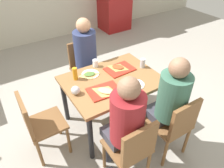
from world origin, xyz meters
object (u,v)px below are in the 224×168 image
object	(u,v)px
pizza_slice_b	(118,67)
person_in_brown_jacket	(169,100)
foil_bundle	(76,90)
tray_red_far	(120,69)
main_table	(112,85)
person_in_red	(125,121)
person_far_side	(87,54)
condiment_bottle	(75,74)
paper_plate_center	(90,74)
chair_left_end	(38,123)
pizza_slice_d	(133,83)
pizza_slice_c	(89,74)
soda_can	(143,63)
pizza_slice_a	(105,91)
plastic_cup_a	(95,63)
chair_far_side	(84,65)
tray_red_near	(104,91)
plastic_cup_b	(132,91)
chair_near_left	(132,148)
chair_near_right	(175,124)
paper_plate_near_edge	(135,84)

from	to	relation	value
pizza_slice_b	person_in_brown_jacket	bearing A→B (deg)	-83.40
foil_bundle	tray_red_far	bearing A→B (deg)	12.40
main_table	pizza_slice_b	distance (m)	0.27
person_in_red	tray_red_far	xyz separation A→B (m)	(0.49, 0.81, -0.02)
person_far_side	condiment_bottle	size ratio (longest dim) A/B	7.94
paper_plate_center	main_table	bearing A→B (deg)	-54.11
chair_left_end	paper_plate_center	xyz separation A→B (m)	(0.79, 0.24, 0.22)
pizza_slice_d	pizza_slice_c	bearing A→B (deg)	128.70
pizza_slice_d	soda_can	bearing A→B (deg)	35.46
person_in_brown_jacket	tray_red_far	world-z (taller)	person_in_brown_jacket
pizza_slice_a	plastic_cup_a	bearing A→B (deg)	72.41
chair_far_side	tray_red_near	bearing A→B (deg)	-101.74
condiment_bottle	foil_bundle	size ratio (longest dim) A/B	1.60
chair_left_end	pizza_slice_b	size ratio (longest dim) A/B	3.32
soda_can	pizza_slice_b	bearing A→B (deg)	155.15
person_in_brown_jacket	plastic_cup_a	xyz separation A→B (m)	(-0.32, 1.05, 0.02)
plastic_cup_a	foil_bundle	bearing A→B (deg)	-139.70
main_table	person_in_red	bearing A→B (deg)	-113.03
chair_left_end	paper_plate_center	distance (m)	0.85
condiment_bottle	person_in_red	bearing A→B (deg)	-84.61
person_in_red	plastic_cup_a	xyz separation A→B (m)	(0.26, 1.05, 0.02)
pizza_slice_d	condiment_bottle	distance (m)	0.70
chair_far_side	pizza_slice_b	xyz separation A→B (m)	(0.19, -0.66, 0.24)
tray_red_far	soda_can	world-z (taller)	soda_can
paper_plate_center	plastic_cup_b	world-z (taller)	plastic_cup_b
person_in_red	main_table	bearing A→B (deg)	66.97
person_in_brown_jacket	foil_bundle	distance (m)	1.02
plastic_cup_b	chair_left_end	bearing A→B (deg)	159.52
paper_plate_center	foil_bundle	bearing A→B (deg)	-140.57
person_in_brown_jacket	soda_can	bearing A→B (deg)	73.92
paper_plate_center	foil_bundle	world-z (taller)	foil_bundle
chair_left_end	foil_bundle	xyz separation A→B (m)	(0.47, -0.02, 0.27)
chair_near_left	plastic_cup_b	size ratio (longest dim) A/B	8.61
chair_near_left	chair_near_right	world-z (taller)	same
main_table	pizza_slice_d	xyz separation A→B (m)	(0.15, -0.22, 0.11)
pizza_slice_a	paper_plate_center	bearing A→B (deg)	85.83
paper_plate_near_edge	plastic_cup_a	xyz separation A→B (m)	(-0.20, 0.61, 0.05)
condiment_bottle	chair_left_end	bearing A→B (deg)	-157.80
person_in_red	pizza_slice_c	xyz separation A→B (m)	(0.09, 0.90, -0.01)
chair_far_side	person_in_red	size ratio (longest dim) A/B	0.68
chair_near_right	pizza_slice_a	distance (m)	0.84
chair_near_left	pizza_slice_b	world-z (taller)	chair_near_left
chair_near_left	pizza_slice_c	xyz separation A→B (m)	(0.09, 1.04, 0.23)
pizza_slice_c	plastic_cup_a	size ratio (longest dim) A/B	2.29
chair_left_end	paper_plate_center	world-z (taller)	chair_left_end
person_far_side	soda_can	xyz separation A→B (m)	(0.49, -0.66, 0.03)
pizza_slice_b	soda_can	bearing A→B (deg)	-24.85
tray_red_near	pizza_slice_a	xyz separation A→B (m)	(-0.00, -0.03, 0.02)
person_far_side	paper_plate_near_edge	distance (m)	0.93
person_in_red	plastic_cup_b	size ratio (longest dim) A/B	12.71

